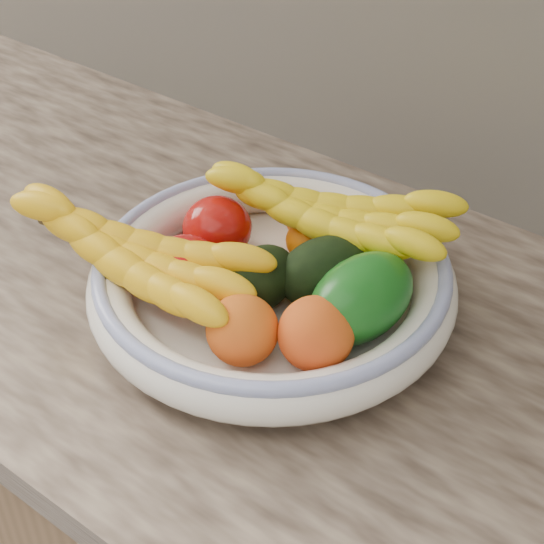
{
  "coord_description": "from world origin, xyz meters",
  "views": [
    {
      "loc": [
        0.41,
        1.11,
        1.5
      ],
      "look_at": [
        0.0,
        1.66,
        0.96
      ],
      "focal_mm": 55.0,
      "sensor_mm": 36.0,
      "label": 1
    }
  ],
  "objects_px": {
    "green_mango": "(361,298)",
    "banana_bunch_back": "(326,220)",
    "banana_bunch_front": "(132,259)",
    "fruit_bowl": "(272,280)"
  },
  "relations": [
    {
      "from": "green_mango",
      "to": "banana_bunch_back",
      "type": "distance_m",
      "value": 0.12
    },
    {
      "from": "green_mango",
      "to": "banana_bunch_front",
      "type": "bearing_deg",
      "value": -147.29
    },
    {
      "from": "banana_bunch_back",
      "to": "banana_bunch_front",
      "type": "height_order",
      "value": "banana_bunch_back"
    },
    {
      "from": "banana_bunch_back",
      "to": "banana_bunch_front",
      "type": "relative_size",
      "value": 0.98
    },
    {
      "from": "fruit_bowl",
      "to": "green_mango",
      "type": "height_order",
      "value": "green_mango"
    },
    {
      "from": "banana_bunch_back",
      "to": "banana_bunch_front",
      "type": "bearing_deg",
      "value": -138.73
    },
    {
      "from": "fruit_bowl",
      "to": "banana_bunch_front",
      "type": "xyz_separation_m",
      "value": [
        -0.11,
        -0.09,
        0.03
      ]
    },
    {
      "from": "green_mango",
      "to": "banana_bunch_front",
      "type": "relative_size",
      "value": 0.41
    },
    {
      "from": "fruit_bowl",
      "to": "banana_bunch_front",
      "type": "relative_size",
      "value": 1.27
    },
    {
      "from": "fruit_bowl",
      "to": "green_mango",
      "type": "bearing_deg",
      "value": 1.75
    }
  ]
}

